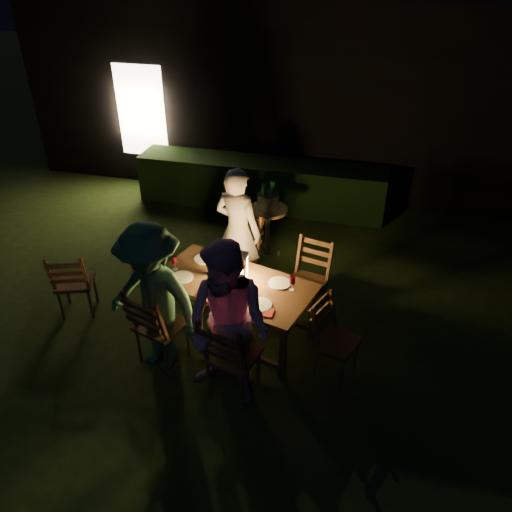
% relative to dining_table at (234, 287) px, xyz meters
% --- Properties ---
extents(garden_envelope, '(40.00, 40.00, 3.20)m').
position_rel_dining_table_xyz_m(garden_envelope, '(-0.05, 5.75, 0.92)').
color(garden_envelope, black).
rests_on(garden_envelope, ground).
extents(dining_table, '(1.92, 1.30, 0.73)m').
position_rel_dining_table_xyz_m(dining_table, '(0.00, 0.00, 0.00)').
color(dining_table, '#4E331A').
rests_on(dining_table, ground).
extents(chair_near_left, '(0.59, 0.61, 1.04)m').
position_rel_dining_table_xyz_m(chair_near_left, '(-0.64, -0.62, -0.34)').
color(chair_near_left, '#4E331A').
rests_on(chair_near_left, ground).
extents(chair_near_right, '(0.57, 0.60, 1.06)m').
position_rel_dining_table_xyz_m(chair_near_right, '(0.23, -0.86, -0.34)').
color(chair_near_right, '#4E331A').
rests_on(chair_near_right, ground).
extents(chair_far_left, '(0.62, 0.64, 1.06)m').
position_rel_dining_table_xyz_m(chair_far_left, '(-0.23, 0.86, -0.34)').
color(chair_far_left, '#4E331A').
rests_on(chair_far_left, ground).
extents(chair_far_right, '(0.53, 0.56, 0.98)m').
position_rel_dining_table_xyz_m(chair_far_right, '(0.73, 0.60, -0.36)').
color(chair_far_right, '#4E331A').
rests_on(chair_far_right, ground).
extents(chair_end, '(0.55, 0.53, 0.90)m').
position_rel_dining_table_xyz_m(chair_end, '(1.19, -0.32, -0.38)').
color(chair_end, '#4E331A').
rests_on(chair_end, ground).
extents(chair_spare, '(0.55, 0.57, 0.95)m').
position_rel_dining_table_xyz_m(chair_spare, '(-1.98, -0.09, -0.37)').
color(chair_spare, '#4E331A').
rests_on(chair_spare, ground).
extents(person_house_side, '(0.70, 0.55, 1.69)m').
position_rel_dining_table_xyz_m(person_house_side, '(-0.22, 0.91, 0.19)').
color(person_house_side, '#F6DED1').
rests_on(person_house_side, ground).
extents(person_opp_right, '(1.00, 0.87, 1.77)m').
position_rel_dining_table_xyz_m(person_opp_right, '(0.22, -0.91, 0.23)').
color(person_opp_right, '#BC81B1').
rests_on(person_opp_right, ground).
extents(person_opp_left, '(1.24, 0.91, 1.71)m').
position_rel_dining_table_xyz_m(person_opp_left, '(-0.65, -0.67, 0.20)').
color(person_opp_left, '#306042').
rests_on(person_opp_left, ground).
extents(lantern, '(0.16, 0.16, 0.35)m').
position_rel_dining_table_xyz_m(lantern, '(0.06, 0.03, 0.23)').
color(lantern, white).
rests_on(lantern, dining_table).
extents(plate_far_left, '(0.25, 0.25, 0.01)m').
position_rel_dining_table_xyz_m(plate_far_left, '(-0.47, 0.36, 0.08)').
color(plate_far_left, white).
rests_on(plate_far_left, dining_table).
extents(plate_near_left, '(0.25, 0.25, 0.01)m').
position_rel_dining_table_xyz_m(plate_near_left, '(-0.59, -0.07, 0.08)').
color(plate_near_left, white).
rests_on(plate_near_left, dining_table).
extents(plate_far_right, '(0.25, 0.25, 0.01)m').
position_rel_dining_table_xyz_m(plate_far_right, '(0.49, 0.09, 0.08)').
color(plate_far_right, white).
rests_on(plate_far_right, dining_table).
extents(plate_near_right, '(0.25, 0.25, 0.01)m').
position_rel_dining_table_xyz_m(plate_near_right, '(0.38, -0.33, 0.08)').
color(plate_near_right, white).
rests_on(plate_near_right, dining_table).
extents(wineglass_a, '(0.06, 0.06, 0.18)m').
position_rel_dining_table_xyz_m(wineglass_a, '(-0.22, 0.35, 0.16)').
color(wineglass_a, '#59070F').
rests_on(wineglass_a, dining_table).
extents(wineglass_b, '(0.06, 0.06, 0.18)m').
position_rel_dining_table_xyz_m(wineglass_b, '(-0.73, 0.07, 0.16)').
color(wineglass_b, '#59070F').
rests_on(wineglass_b, dining_table).
extents(wineglass_c, '(0.06, 0.06, 0.18)m').
position_rel_dining_table_xyz_m(wineglass_c, '(0.22, -0.35, 0.16)').
color(wineglass_c, '#59070F').
rests_on(wineglass_c, dining_table).
extents(wineglass_d, '(0.06, 0.06, 0.18)m').
position_rel_dining_table_xyz_m(wineglass_d, '(0.65, 0.01, 0.16)').
color(wineglass_d, '#59070F').
rests_on(wineglass_d, dining_table).
extents(wineglass_e, '(0.06, 0.06, 0.18)m').
position_rel_dining_table_xyz_m(wineglass_e, '(-0.18, -0.26, 0.16)').
color(wineglass_e, silver).
rests_on(wineglass_e, dining_table).
extents(bottle_table, '(0.07, 0.07, 0.28)m').
position_rel_dining_table_xyz_m(bottle_table, '(-0.24, 0.07, 0.21)').
color(bottle_table, '#0F471E').
rests_on(bottle_table, dining_table).
extents(napkin_left, '(0.18, 0.14, 0.01)m').
position_rel_dining_table_xyz_m(napkin_left, '(-0.23, -0.27, 0.08)').
color(napkin_left, red).
rests_on(napkin_left, dining_table).
extents(napkin_right, '(0.18, 0.14, 0.01)m').
position_rel_dining_table_xyz_m(napkin_right, '(0.45, -0.43, 0.08)').
color(napkin_right, red).
rests_on(napkin_right, dining_table).
extents(phone, '(0.14, 0.07, 0.01)m').
position_rel_dining_table_xyz_m(phone, '(-0.68, -0.13, 0.08)').
color(phone, black).
rests_on(phone, dining_table).
extents(side_table, '(0.56, 0.56, 0.75)m').
position_rel_dining_table_xyz_m(side_table, '(-0.04, 1.80, 0.01)').
color(side_table, olive).
rests_on(side_table, ground).
extents(ice_bucket, '(0.30, 0.30, 0.22)m').
position_rel_dining_table_xyz_m(ice_bucket, '(-0.04, 1.80, 0.20)').
color(ice_bucket, '#A5A8AD').
rests_on(ice_bucket, side_table).
extents(bottle_bucket_a, '(0.07, 0.07, 0.32)m').
position_rel_dining_table_xyz_m(bottle_bucket_a, '(-0.09, 1.76, 0.25)').
color(bottle_bucket_a, '#0F471E').
rests_on(bottle_bucket_a, side_table).
extents(bottle_bucket_b, '(0.07, 0.07, 0.32)m').
position_rel_dining_table_xyz_m(bottle_bucket_b, '(0.01, 1.84, 0.25)').
color(bottle_bucket_b, '#0F471E').
rests_on(bottle_bucket_b, side_table).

